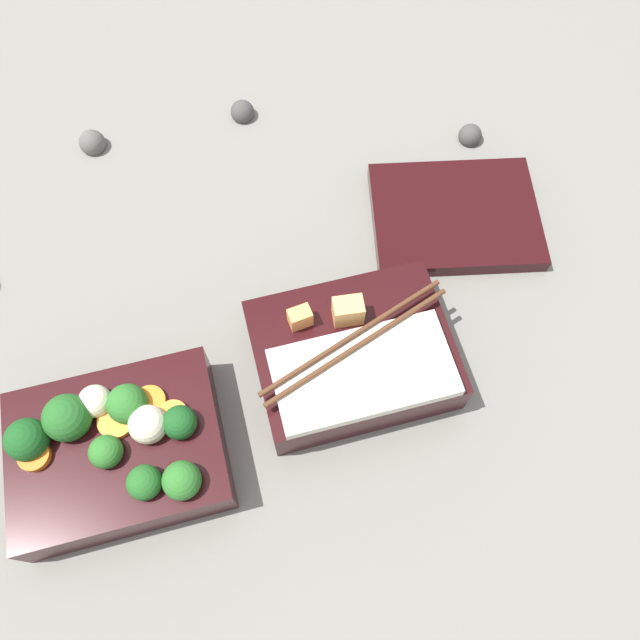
% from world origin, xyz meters
% --- Properties ---
extents(ground_plane, '(3.00, 3.00, 0.00)m').
position_xyz_m(ground_plane, '(0.00, 0.00, 0.00)').
color(ground_plane, slate).
extents(bento_tray_vegetable, '(0.19, 0.14, 0.08)m').
position_xyz_m(bento_tray_vegetable, '(-0.11, -0.03, 0.03)').
color(bento_tray_vegetable, black).
rests_on(bento_tray_vegetable, ground_plane).
extents(bento_tray_rice, '(0.19, 0.14, 0.08)m').
position_xyz_m(bento_tray_rice, '(0.12, 0.00, 0.03)').
color(bento_tray_rice, black).
rests_on(bento_tray_rice, ground_plane).
extents(bento_lid, '(0.21, 0.17, 0.02)m').
position_xyz_m(bento_lid, '(0.28, 0.14, 0.01)').
color(bento_lid, black).
rests_on(bento_lid, ground_plane).
extents(pebble_0, '(0.03, 0.03, 0.03)m').
position_xyz_m(pebble_0, '(-0.10, 0.35, 0.01)').
color(pebble_0, '#595651').
rests_on(pebble_0, ground_plane).
extents(pebble_1, '(0.03, 0.03, 0.03)m').
position_xyz_m(pebble_1, '(0.08, 0.36, 0.01)').
color(pebble_1, '#474442').
rests_on(pebble_1, ground_plane).
extents(pebble_2, '(0.03, 0.03, 0.03)m').
position_xyz_m(pebble_2, '(0.34, 0.25, 0.01)').
color(pebble_2, '#474442').
rests_on(pebble_2, ground_plane).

